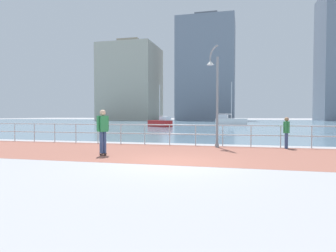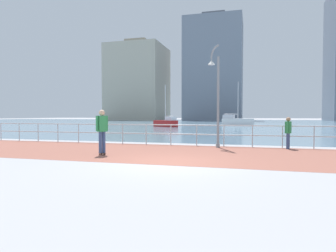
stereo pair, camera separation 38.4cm
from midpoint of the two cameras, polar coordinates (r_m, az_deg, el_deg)
ground at (r=49.66m, az=12.62°, el=0.22°), size 220.00×220.00×0.00m
brick_paving at (r=12.50m, az=3.93°, el=-5.21°), size 28.00×6.29×0.01m
harbor_water at (r=60.36m, az=13.13°, el=0.54°), size 180.00×88.00×0.00m
waterfront_railing at (r=15.51m, az=6.27°, el=-0.99°), size 25.25×0.06×1.10m
lamppost at (r=14.93m, az=9.97°, el=6.67°), size 0.67×0.66×5.05m
skateboarder at (r=12.01m, az=-11.72°, el=-0.33°), size 0.40×0.52×1.81m
bystander at (r=15.08m, az=22.84°, el=-0.80°), size 0.33×0.55×1.50m
sailboat_ivory at (r=48.71m, az=13.33°, el=0.95°), size 5.04×1.91×6.93m
sailboat_blue at (r=40.41m, az=-0.12°, el=0.62°), size 3.99×3.53×5.74m
tower_brick at (r=93.77m, az=8.97°, el=10.56°), size 16.98×15.38×32.50m
tower_steel at (r=98.23m, az=-5.65°, el=8.24°), size 17.26×17.24×25.86m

